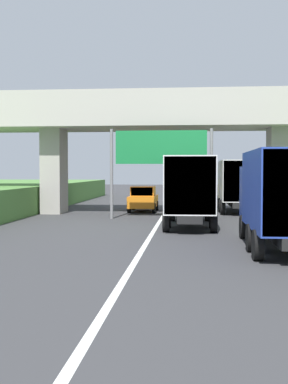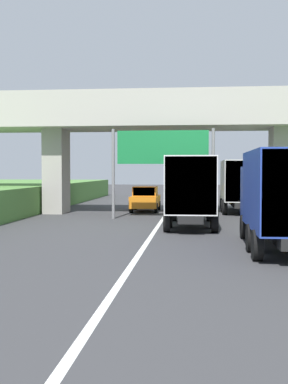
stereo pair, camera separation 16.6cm
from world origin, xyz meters
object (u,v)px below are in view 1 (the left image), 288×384
Objects in this scene: car_orange at (143,199)px; overhead_highway_sign at (161,153)px; truck_blue at (281,195)px; truck_white at (237,183)px; construction_barrel_5 at (276,211)px; car_yellow at (188,193)px; truck_black at (190,188)px.

overhead_highway_sign is at bearing -74.09° from car_orange.
overhead_highway_sign reaches higher than truck_blue.
truck_white is 1.00× the size of truck_blue.
construction_barrel_5 is (1.75, 11.40, -1.47)m from truck_blue.
car_orange is 9.32m from construction_barrel_5.
truck_blue reaches higher than car_orange.
car_yellow is at bearing 110.54° from truck_white.
truck_white is 9.77m from truck_black.
car_orange is (-6.33, 16.02, -1.08)m from truck_blue.
car_yellow is 14.53m from construction_barrel_5.
truck_black is at bearing 114.38° from truck_blue.
car_yellow is at bearing 90.52° from truck_black.
car_yellow and car_orange have the same top height.
truck_white is 8.11× the size of construction_barrel_5.
truck_black is 9.64m from car_orange.
truck_blue is at bearing -65.76° from overhead_highway_sign.
car_yellow is at bearing 71.51° from car_orange.
truck_white is 5.36m from construction_barrel_5.
overhead_highway_sign is 0.81× the size of truck_blue.
car_yellow is at bearing 84.05° from overhead_highway_sign.
overhead_highway_sign reaches higher than car_yellow.
overhead_highway_sign is 1.43× the size of car_orange.
truck_blue and truck_black have the same top height.
truck_blue is 25.25m from car_yellow.
truck_black is at bearing -138.00° from construction_barrel_5.
truck_blue is (4.82, -10.70, -1.86)m from overhead_highway_sign.
truck_blue is (0.04, -16.24, 0.00)m from truck_white.
truck_white and truck_black have the same top height.
truck_black is at bearing -66.02° from overhead_highway_sign.
overhead_highway_sign reaches higher than car_orange.
overhead_highway_sign is 14.68m from car_yellow.
overhead_highway_sign reaches higher than construction_barrel_5.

